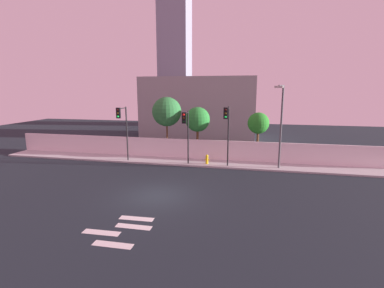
% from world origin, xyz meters
% --- Properties ---
extents(ground_plane, '(80.00, 80.00, 0.00)m').
position_xyz_m(ground_plane, '(0.00, 0.00, 0.00)').
color(ground_plane, black).
extents(sidewalk, '(36.00, 2.40, 0.15)m').
position_xyz_m(sidewalk, '(0.00, 8.20, 0.07)').
color(sidewalk, '#B0B0B0').
rests_on(sidewalk, ground).
extents(perimeter_wall, '(36.00, 0.18, 1.80)m').
position_xyz_m(perimeter_wall, '(0.00, 9.49, 1.05)').
color(perimeter_wall, white).
rests_on(perimeter_wall, sidewalk).
extents(crosswalk_marking, '(3.04, 3.04, 0.01)m').
position_xyz_m(crosswalk_marking, '(-0.19, -4.53, 0.00)').
color(crosswalk_marking, silver).
rests_on(crosswalk_marking, ground).
extents(traffic_light_left, '(0.36, 1.53, 5.01)m').
position_xyz_m(traffic_light_left, '(3.65, 6.88, 3.79)').
color(traffic_light_left, black).
rests_on(traffic_light_left, sidewalk).
extents(traffic_light_center, '(0.34, 1.68, 4.59)m').
position_xyz_m(traffic_light_center, '(0.26, 6.78, 3.52)').
color(traffic_light_center, black).
rests_on(traffic_light_center, sidewalk).
extents(traffic_light_right, '(0.35, 1.67, 4.88)m').
position_xyz_m(traffic_light_right, '(-5.44, 6.80, 3.72)').
color(traffic_light_right, black).
rests_on(traffic_light_right, sidewalk).
extents(street_lamp_curbside, '(0.88, 1.94, 6.72)m').
position_xyz_m(street_lamp_curbside, '(7.86, 7.50, 4.13)').
color(street_lamp_curbside, '#4C4C51').
rests_on(street_lamp_curbside, sidewalk).
extents(fire_hydrant, '(0.44, 0.26, 0.82)m').
position_xyz_m(fire_hydrant, '(1.90, 7.76, 0.59)').
color(fire_hydrant, gold).
rests_on(fire_hydrant, sidewalk).
extents(roadside_tree_leftmost, '(2.88, 2.88, 5.83)m').
position_xyz_m(roadside_tree_leftmost, '(-2.62, 10.75, 4.38)').
color(roadside_tree_leftmost, brown).
rests_on(roadside_tree_leftmost, ground).
extents(roadside_tree_midleft, '(2.38, 2.38, 4.89)m').
position_xyz_m(roadside_tree_midleft, '(0.47, 10.75, 3.68)').
color(roadside_tree_midleft, brown).
rests_on(roadside_tree_midleft, ground).
extents(roadside_tree_midright, '(1.97, 1.97, 4.47)m').
position_xyz_m(roadside_tree_midright, '(6.19, 10.75, 3.45)').
color(roadside_tree_midright, brown).
rests_on(roadside_tree_midright, ground).
extents(low_building_distant, '(15.79, 6.00, 8.23)m').
position_xyz_m(low_building_distant, '(-1.89, 23.49, 4.11)').
color(low_building_distant, '#959595').
rests_on(low_building_distant, ground).
extents(tower_on_skyline, '(5.23, 5.00, 33.68)m').
position_xyz_m(tower_on_skyline, '(-8.57, 35.49, 16.84)').
color(tower_on_skyline, gray).
rests_on(tower_on_skyline, ground).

